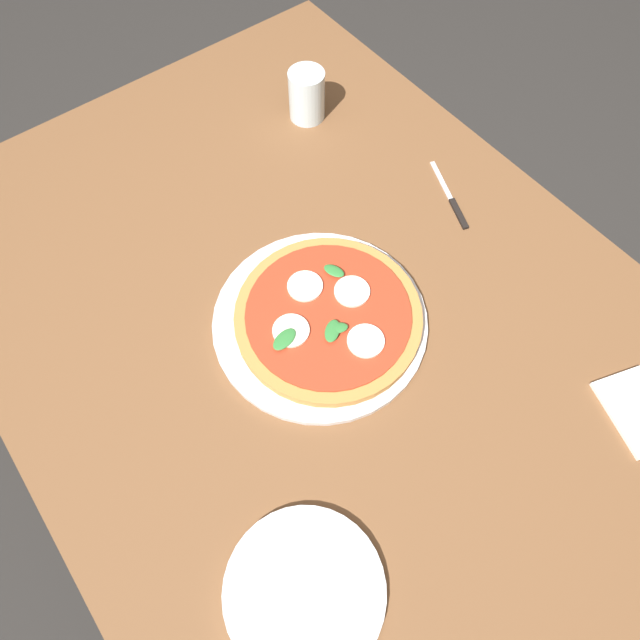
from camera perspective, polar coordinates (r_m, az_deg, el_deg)
name	(u,v)px	position (r m, az deg, el deg)	size (l,w,h in m)	color
ground_plane	(326,449)	(1.66, 0.62, -12.98)	(6.00, 6.00, 0.00)	#2D2B28
dining_table	(329,348)	(1.03, 0.97, -2.92)	(1.50, 1.04, 0.76)	brown
serving_tray	(320,321)	(0.94, 0.00, -0.12)	(0.36, 0.36, 0.01)	silver
pizza	(330,315)	(0.93, 1.01, 0.52)	(0.31, 0.31, 0.03)	#C6843F
plate_white	(304,591)	(0.83, -1.60, -25.87)	(0.22, 0.22, 0.01)	white
napkin	(638,411)	(1.01, 29.70, -8.10)	(0.13, 0.09, 0.01)	white
knife	(453,203)	(1.12, 13.40, 11.56)	(0.17, 0.07, 0.01)	black
glass_cup	(307,95)	(1.23, -1.36, 21.94)	(0.07, 0.07, 0.10)	silver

